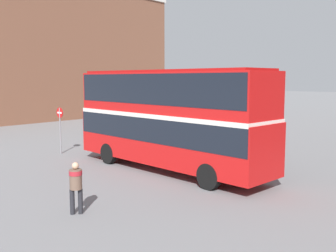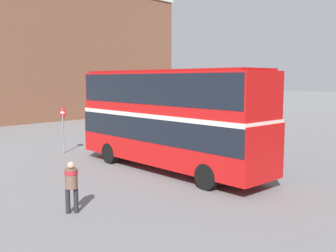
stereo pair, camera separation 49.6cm
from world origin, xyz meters
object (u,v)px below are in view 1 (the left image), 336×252
Objects in this scene: parked_car_kerb_near at (122,122)px; parked_car_kerb_far at (227,116)px; pedestrian_foreground at (76,182)px; double_decker_bus at (168,114)px; no_entry_sign at (60,123)px.

parked_car_kerb_near is 10.59m from parked_car_kerb_far.
pedestrian_foreground is 20.57m from parked_car_kerb_near.
pedestrian_foreground is 0.35× the size of parked_car_kerb_near.
parked_car_kerb_far reaches higher than parked_car_kerb_near.
double_decker_bus is 7.65m from no_entry_sign.
pedestrian_foreground reaches higher than parked_car_kerb_near.
double_decker_bus is at bearing -39.65° from parked_car_kerb_near.
double_decker_bus reaches higher than pedestrian_foreground.
parked_car_kerb_far is at bearing 60.96° from parked_car_kerb_near.
parked_car_kerb_near is 1.12× the size of parked_car_kerb_far.
no_entry_sign reaches higher than parked_car_kerb_near.
parked_car_kerb_far is (-8.20, 18.11, -1.92)m from double_decker_bus.
double_decker_bus reaches higher than parked_car_kerb_far.
parked_car_kerb_near is 1.80× the size of no_entry_sign.
double_decker_bus is 6.97m from pedestrian_foreground.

